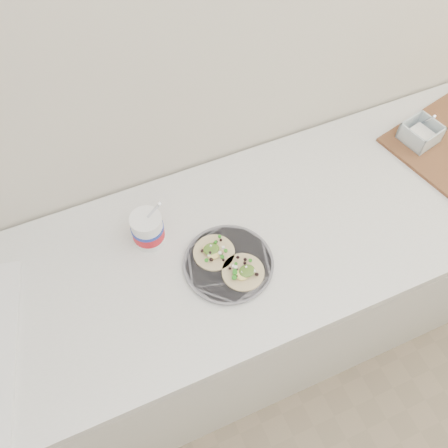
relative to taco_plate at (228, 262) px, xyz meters
name	(u,v)px	position (x,y,z in m)	size (l,w,h in m)	color
counter	(227,304)	(0.03, 0.07, -0.47)	(2.44, 0.66, 0.90)	silver
taco_plate	(228,262)	(0.00, 0.00, 0.00)	(0.26, 0.26, 0.04)	slate
tub	(148,227)	(-0.18, 0.17, 0.05)	(0.10, 0.10, 0.21)	white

